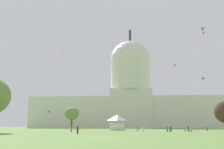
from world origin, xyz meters
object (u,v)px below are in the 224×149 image
(kite_cyan_low, at_px, (63,107))
(kite_green_low, at_px, (49,111))
(kite_orange_high, at_px, (203,29))
(kite_turquoise_mid, at_px, (203,78))
(person_red_lawn_far_left, at_px, (207,129))
(person_teal_front_left, at_px, (188,129))
(person_orange_near_tree_east, at_px, (138,129))
(tree_west_far, at_px, (72,114))
(person_teal_front_right, at_px, (170,129))
(kite_white_low, at_px, (59,112))
(person_white_back_center, at_px, (143,130))
(kite_black_low, at_px, (182,99))
(kite_gold_low, at_px, (186,95))
(kite_magenta_high, at_px, (203,33))
(person_tan_edge_east, at_px, (185,129))
(kite_red_high, at_px, (61,49))
(capitol_building, at_px, (131,97))
(person_maroon_back_left, at_px, (171,129))
(kite_lime_high, at_px, (122,52))
(kite_yellow_mid, at_px, (150,76))
(person_tan_near_tree_west, at_px, (191,129))
(person_maroon_edge_west, at_px, (78,130))
(person_grey_aisle_center, at_px, (71,129))
(kite_violet_mid, at_px, (175,65))
(person_denim_front_center, at_px, (167,129))
(event_tent, at_px, (117,123))

(kite_cyan_low, relative_size, kite_green_low, 1.03)
(kite_orange_high, distance_m, kite_turquoise_mid, 19.48)
(person_red_lawn_far_left, height_order, person_teal_front_left, person_teal_front_left)
(person_orange_near_tree_east, height_order, person_red_lawn_far_left, person_orange_near_tree_east)
(tree_west_far, xyz_separation_m, person_teal_front_right, (42.02, -61.44, -7.17))
(kite_cyan_low, bearing_deg, kite_white_low, -44.17)
(person_white_back_center, height_order, kite_black_low, kite_black_low)
(kite_orange_high, xyz_separation_m, kite_green_low, (-67.64, 23.07, -30.43))
(kite_green_low, relative_size, kite_gold_low, 0.95)
(kite_magenta_high, bearing_deg, person_orange_near_tree_east, 60.70)
(person_tan_edge_east, relative_size, person_white_back_center, 1.10)
(kite_red_high, bearing_deg, person_red_lawn_far_left, 75.56)
(capitol_building, distance_m, person_teal_front_left, 114.04)
(kite_red_high, xyz_separation_m, kite_orange_high, (61.89, -20.03, 0.66))
(person_maroon_back_left, xyz_separation_m, kite_lime_high, (-17.13, 32.31, 35.98))
(person_maroon_back_left, bearing_deg, kite_gold_low, -120.13)
(kite_turquoise_mid, bearing_deg, person_teal_front_left, 2.59)
(tree_west_far, relative_size, kite_black_low, 9.45)
(person_tan_edge_east, relative_size, kite_magenta_high, 0.52)
(kite_yellow_mid, bearing_deg, kite_lime_high, 134.21)
(person_tan_near_tree_west, relative_size, kite_green_low, 1.38)
(person_maroon_edge_west, bearing_deg, person_tan_near_tree_west, 178.77)
(person_grey_aisle_center, height_order, kite_violet_mid, kite_violet_mid)
(person_teal_front_left, xyz_separation_m, kite_violet_mid, (5.90, 52.15, 31.25))
(person_denim_front_center, bearing_deg, person_tan_edge_east, 155.90)
(kite_black_low, relative_size, kite_yellow_mid, 0.32)
(person_maroon_edge_west, distance_m, kite_lime_high, 75.02)
(tree_west_far, relative_size, person_white_back_center, 7.82)
(kite_cyan_low, bearing_deg, kite_yellow_mid, -158.15)
(kite_magenta_high, distance_m, kite_violet_mid, 20.73)
(kite_orange_high, bearing_deg, kite_turquoise_mid, -34.90)
(person_grey_aisle_center, xyz_separation_m, kite_gold_low, (43.06, 56.60, 15.52))
(capitol_building, xyz_separation_m, kite_turquoise_mid, (29.06, -85.66, -2.60))
(person_tan_edge_east, bearing_deg, kite_lime_high, 64.51)
(person_red_lawn_far_left, height_order, kite_yellow_mid, kite_yellow_mid)
(person_orange_near_tree_east, xyz_separation_m, person_white_back_center, (1.19, -13.06, -0.11))
(person_maroon_edge_west, distance_m, kite_black_low, 99.66)
(tree_west_far, xyz_separation_m, person_maroon_edge_west, (20.58, -80.76, -7.18))
(capitol_building, distance_m, kite_green_low, 78.95)
(tree_west_far, xyz_separation_m, kite_gold_low, (58.23, -7.03, 8.26))
(event_tent, xyz_separation_m, kite_violet_mid, (27.44, 35.30, 29.30))
(person_orange_near_tree_east, height_order, kite_magenta_high, kite_magenta_high)
(kite_black_low, bearing_deg, kite_gold_low, -130.94)
(person_orange_near_tree_east, height_order, kite_green_low, kite_green_low)
(capitol_building, bearing_deg, person_denim_front_center, -84.67)
(person_red_lawn_far_left, bearing_deg, kite_cyan_low, 124.15)
(person_white_back_center, xyz_separation_m, person_denim_front_center, (6.83, 3.95, 0.04))
(event_tent, xyz_separation_m, person_tan_near_tree_west, (20.53, -24.96, -1.96))
(tree_west_far, height_order, person_maroon_back_left, tree_west_far)
(person_maroon_edge_west, relative_size, person_red_lawn_far_left, 1.07)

